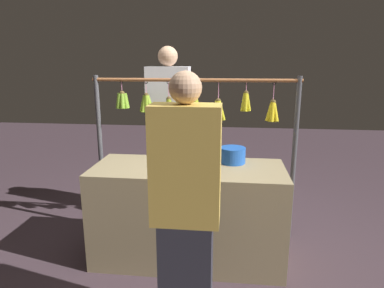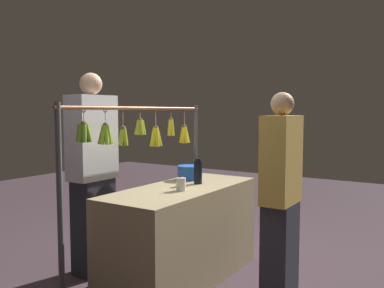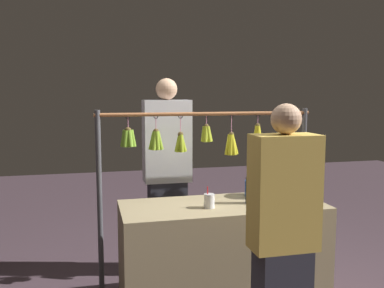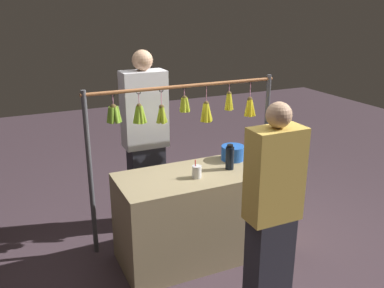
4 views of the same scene
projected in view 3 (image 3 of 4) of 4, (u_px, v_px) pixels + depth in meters
market_counter at (222, 255)px, 3.27m from camera, size 1.56×0.64×0.81m
display_rack at (205, 157)px, 3.61m from camera, size 1.88×0.14×1.52m
water_bottle at (250, 190)px, 3.23m from camera, size 0.07×0.07×0.23m
blue_bucket at (258, 189)px, 3.45m from camera, size 0.21×0.21×0.13m
drink_cup at (209, 201)px, 3.10m from camera, size 0.08×0.08×0.16m
vendor_person at (167, 177)px, 3.87m from camera, size 0.42×0.23×1.79m
customer_person at (283, 244)px, 2.43m from camera, size 0.38×0.21×1.60m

